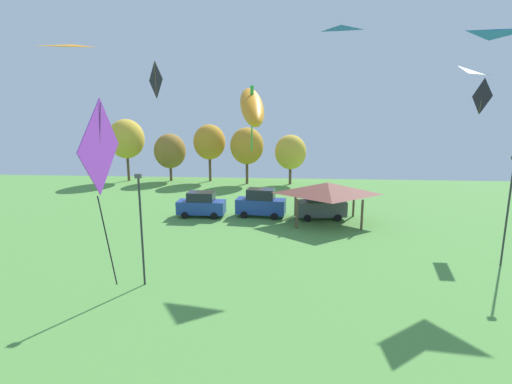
{
  "coord_description": "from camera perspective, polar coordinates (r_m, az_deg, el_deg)",
  "views": [
    {
      "loc": [
        0.85,
        2.95,
        9.99
      ],
      "look_at": [
        -0.03,
        14.67,
        7.51
      ],
      "focal_mm": 28.0,
      "sensor_mm": 36.0,
      "label": 1
    }
  ],
  "objects": [
    {
      "name": "parked_car_third_from_left",
      "position": [
        36.98,
        9.27,
        -1.88
      ],
      "size": [
        4.65,
        2.42,
        2.61
      ],
      "rotation": [
        0.0,
        0.0,
        0.12
      ],
      "color": "#4C5156",
      "rests_on": "ground"
    },
    {
      "name": "treeline_tree_0",
      "position": [
        58.13,
        -18.04,
        7.22
      ],
      "size": [
        4.89,
        4.89,
        8.52
      ],
      "color": "brown",
      "rests_on": "ground"
    },
    {
      "name": "parked_car_second_from_left",
      "position": [
        37.23,
        0.69,
        -1.61
      ],
      "size": [
        4.73,
        2.36,
        2.64
      ],
      "rotation": [
        0.0,
        0.0,
        -0.12
      ],
      "color": "#234299",
      "rests_on": "ground"
    },
    {
      "name": "treeline_tree_1",
      "position": [
        56.62,
        -12.2,
        5.74
      ],
      "size": [
        4.34,
        4.34,
        6.56
      ],
      "color": "brown",
      "rests_on": "ground"
    },
    {
      "name": "treeline_tree_4",
      "position": [
        53.05,
        4.96,
        5.69
      ],
      "size": [
        4.13,
        4.13,
        6.56
      ],
      "color": "brown",
      "rests_on": "ground"
    },
    {
      "name": "treeline_tree_2",
      "position": [
        55.41,
        -6.67,
        7.08
      ],
      "size": [
        4.37,
        4.37,
        7.82
      ],
      "color": "brown",
      "rests_on": "ground"
    },
    {
      "name": "light_post_1",
      "position": [
        23.28,
        -16.09,
        -4.39
      ],
      "size": [
        0.36,
        0.2,
        6.48
      ],
      "color": "#2D2D33",
      "rests_on": "ground"
    },
    {
      "name": "kite_flying_1",
      "position": [
        15.72,
        -21.37,
        5.34
      ],
      "size": [
        0.55,
        3.55,
        7.13
      ],
      "color": "purple"
    },
    {
      "name": "kite_flying_8",
      "position": [
        24.16,
        -14.14,
        15.28
      ],
      "size": [
        1.32,
        1.62,
        2.06
      ],
      "color": "black"
    },
    {
      "name": "treeline_tree_3",
      "position": [
        53.06,
        -1.31,
        6.58
      ],
      "size": [
        4.41,
        4.41,
        7.5
      ],
      "color": "brown",
      "rests_on": "ground"
    },
    {
      "name": "kite_flying_5",
      "position": [
        38.5,
        29.58,
        11.81
      ],
      "size": [
        0.32,
        2.93,
        2.94
      ],
      "color": "black"
    },
    {
      "name": "kite_flying_3",
      "position": [
        33.49,
        11.97,
        20.87
      ],
      "size": [
        2.77,
        2.17,
        0.16
      ],
      "color": "blue"
    },
    {
      "name": "kite_flying_6",
      "position": [
        14.49,
        -0.61,
        12.17
      ],
      "size": [
        1.42,
        3.77,
        2.53
      ],
      "color": "orange"
    },
    {
      "name": "kite_flying_4",
      "position": [
        34.32,
        -24.56,
        16.88
      ],
      "size": [
        3.43,
        2.76,
        0.48
      ],
      "color": "orange"
    },
    {
      "name": "kite_flying_2",
      "position": [
        30.58,
        26.7,
        14.14
      ],
      "size": [
        2.99,
        2.9,
        0.69
      ],
      "color": "white"
    },
    {
      "name": "parked_car_leftmost",
      "position": [
        37.59,
        -7.82,
        -1.78
      ],
      "size": [
        4.45,
        2.05,
        2.36
      ],
      "rotation": [
        0.0,
        0.0,
        -0.02
      ],
      "color": "#234299",
      "rests_on": "ground"
    },
    {
      "name": "light_post_0",
      "position": [
        29.58,
        32.37,
        -1.69
      ],
      "size": [
        0.36,
        0.2,
        7.14
      ],
      "color": "#2D2D33",
      "rests_on": "ground"
    },
    {
      "name": "kite_flying_10",
      "position": [
        36.55,
        30.1,
        16.36
      ],
      "size": [
        3.61,
        2.72,
        0.43
      ],
      "color": "blue"
    },
    {
      "name": "park_pavilion",
      "position": [
        35.59,
        10.15,
        0.53
      ],
      "size": [
        7.02,
        5.48,
        3.6
      ],
      "color": "brown",
      "rests_on": "ground"
    }
  ]
}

